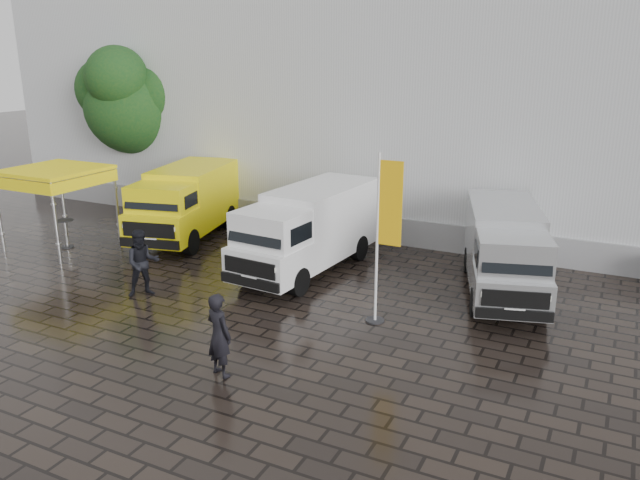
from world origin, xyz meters
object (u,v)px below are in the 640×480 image
at_px(van_white, 308,232).
at_px(cocktail_table, 66,234).
at_px(van_yellow, 186,204).
at_px(van_silver, 504,253).
at_px(person_tent, 143,263).
at_px(canopy_tent, 54,174).
at_px(person_front, 219,335).
at_px(flagpole, 384,232).

height_order(van_white, cocktail_table, van_white).
bearing_deg(cocktail_table, van_yellow, 42.57).
bearing_deg(van_silver, van_white, 170.97).
relative_size(van_yellow, van_silver, 0.99).
relative_size(van_yellow, person_tent, 2.90).
height_order(van_yellow, van_white, van_white).
xyz_separation_m(canopy_tent, person_front, (10.56, -5.14, -1.74)).
relative_size(van_white, van_silver, 1.06).
bearing_deg(person_tent, person_front, -78.84).
relative_size(cocktail_table, person_front, 0.55).
relative_size(van_yellow, flagpole, 1.28).
height_order(van_yellow, cocktail_table, van_yellow).
bearing_deg(flagpole, van_white, 142.93).
bearing_deg(van_yellow, van_silver, -15.10).
height_order(cocktail_table, person_front, person_front).
bearing_deg(van_yellow, van_white, -24.84).
bearing_deg(van_silver, canopy_tent, 172.98).
bearing_deg(person_front, flagpole, -100.82).
xyz_separation_m(canopy_tent, person_tent, (5.86, -2.25, -1.71)).
distance_m(flagpole, person_tent, 7.14).
relative_size(van_silver, flagpole, 1.29).
xyz_separation_m(van_silver, canopy_tent, (-15.13, -2.51, 1.45)).
distance_m(van_yellow, person_tent, 5.78).
height_order(flagpole, person_front, flagpole).
height_order(canopy_tent, person_tent, canopy_tent).
xyz_separation_m(van_yellow, cocktail_table, (-3.16, -2.90, -0.80)).
relative_size(van_silver, cocktail_table, 5.52).
distance_m(van_white, flagpole, 4.63).
height_order(van_silver, person_tent, van_silver).
height_order(van_yellow, canopy_tent, canopy_tent).
relative_size(van_white, person_front, 3.20).
distance_m(van_yellow, canopy_tent, 4.67).
distance_m(canopy_tent, cocktail_table, 2.18).
bearing_deg(cocktail_table, person_tent, -22.12).
distance_m(van_yellow, person_front, 10.84).
distance_m(van_white, van_silver, 6.04).
xyz_separation_m(cocktail_table, person_tent, (5.66, -2.30, 0.47)).
xyz_separation_m(van_silver, person_front, (-4.57, -7.64, -0.29)).
bearing_deg(van_yellow, flagpole, -35.67).
bearing_deg(van_silver, person_front, -137.33).
relative_size(canopy_tent, person_front, 1.56).
bearing_deg(person_tent, cocktail_table, 110.57).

